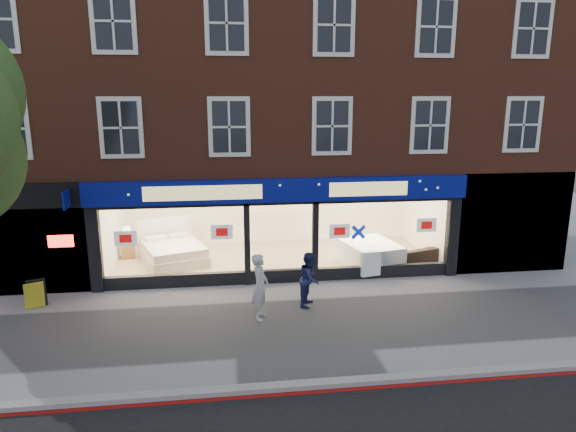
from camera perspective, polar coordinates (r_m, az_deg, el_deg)
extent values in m
plane|color=gray|center=(13.34, 0.87, -11.93)|extent=(120.00, 120.00, 0.00)
cube|color=#8C0A07|center=(10.66, 3.43, -18.94)|extent=(60.00, 0.10, 0.01)
cube|color=gray|center=(10.79, 3.22, -18.14)|extent=(60.00, 0.25, 0.12)
cube|color=tan|center=(18.18, -1.55, -4.78)|extent=(11.00, 4.50, 0.10)
cube|color=brown|center=(19.05, -2.25, 16.17)|extent=(19.00, 8.00, 6.70)
cube|color=navy|center=(15.18, -0.68, 2.90)|extent=(11.40, 0.28, 0.70)
cube|color=black|center=(16.09, -0.74, -6.65)|extent=(11.00, 0.18, 0.40)
cube|color=black|center=(16.06, -20.66, -3.45)|extent=(0.35, 0.30, 2.60)
cube|color=black|center=(17.23, 17.75, -2.11)|extent=(0.35, 0.30, 2.60)
cube|color=white|center=(15.60, -12.67, -2.80)|extent=(4.20, 0.02, 2.10)
cube|color=white|center=(16.32, 10.69, -1.99)|extent=(4.20, 0.02, 2.10)
cube|color=white|center=(15.95, -0.82, -3.24)|extent=(1.80, 0.02, 2.10)
cube|color=silver|center=(20.01, -2.25, 0.61)|extent=(11.00, 0.20, 2.60)
cube|color=#FFEAC6|center=(17.56, -1.60, 3.15)|extent=(11.00, 4.50, 0.12)
cube|color=black|center=(16.81, -27.55, -2.15)|extent=(3.80, 0.60, 3.30)
cube|color=#FF140C|center=(16.12, -23.94, -2.57)|extent=(0.70, 0.04, 0.35)
cube|color=black|center=(18.21, 23.34, -0.63)|extent=(4.00, 0.40, 3.30)
cube|color=beige|center=(17.95, -12.52, -4.53)|extent=(2.50, 2.70, 0.39)
cube|color=beige|center=(17.85, -12.57, -3.52)|extent=(2.40, 2.59, 0.28)
cube|color=beige|center=(18.90, -13.48, -2.19)|extent=(1.90, 0.76, 1.32)
cube|color=beige|center=(18.45, -14.46, -2.41)|extent=(0.79, 0.57, 0.13)
cube|color=beige|center=(18.63, -11.99, -2.13)|extent=(0.79, 0.57, 0.13)
cube|color=brown|center=(18.94, -17.34, -3.62)|extent=(0.54, 0.54, 0.55)
cube|color=white|center=(17.54, 9.04, -5.00)|extent=(1.98, 2.30, 0.26)
cube|color=white|center=(17.46, 9.07, -4.18)|extent=(1.98, 2.30, 0.26)
cube|color=white|center=(17.39, 9.11, -3.35)|extent=(1.98, 2.30, 0.26)
imported|color=black|center=(17.88, 13.78, -4.33)|extent=(2.15, 1.36, 0.59)
cube|color=gold|center=(15.75, -26.25, -7.80)|extent=(0.59, 0.50, 0.78)
imported|color=#B0B3B9|center=(13.36, -3.13, -7.84)|extent=(0.56, 0.72, 1.75)
imported|color=#1B1E4B|center=(14.22, 2.43, -6.99)|extent=(0.83, 0.91, 1.52)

